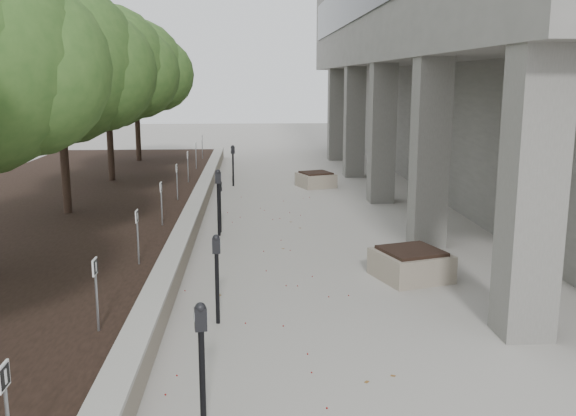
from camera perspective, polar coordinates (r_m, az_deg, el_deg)
name	(u,v)px	position (r m, az deg, el deg)	size (l,w,h in m)	color
ground	(285,373)	(8.10, -0.29, -14.53)	(90.00, 90.00, 0.00)	#9E9A92
retaining_wall	(196,209)	(16.66, -8.22, -0.07)	(0.39, 26.00, 0.50)	gray
planting_bed	(52,212)	(17.38, -20.38, -0.37)	(7.00, 26.00, 0.40)	black
crabapple_tree_3	(60,98)	(15.90, -19.72, 9.26)	(4.60, 4.00, 5.44)	#335B22
crabapple_tree_4	(107,93)	(20.75, -15.85, 9.85)	(4.60, 4.00, 5.44)	#335B22
crabapple_tree_5	(136,90)	(25.66, -13.45, 10.20)	(4.60, 4.00, 5.44)	#335B22
parking_sign_2	(97,295)	(8.45, -16.76, -7.47)	(0.04, 0.22, 0.96)	black
parking_sign_3	(138,237)	(11.27, -13.29, -2.56)	(0.04, 0.22, 0.96)	black
parking_sign_4	(162,204)	(14.16, -11.25, 0.37)	(0.04, 0.22, 0.96)	black
parking_sign_5	(177,182)	(17.09, -9.90, 2.30)	(0.04, 0.22, 0.96)	black
parking_sign_6	(188,167)	(20.05, -8.94, 3.67)	(0.04, 0.22, 0.96)	black
parking_sign_7	(196,155)	(23.01, -8.23, 4.68)	(0.04, 0.22, 0.96)	black
parking_sign_8	(202,147)	(25.98, -7.68, 5.46)	(0.04, 0.22, 0.96)	black
parking_meter_1	(202,369)	(6.62, -7.70, -14.09)	(0.14, 0.10, 1.41)	black
parking_meter_2	(217,279)	(9.41, -6.37, -6.37)	(0.13, 0.10, 1.36)	black
parking_meter_3	(219,203)	(14.64, -6.24, 0.47)	(0.15, 0.11, 1.55)	black
parking_meter_4	(220,206)	(14.99, -6.11, 0.14)	(0.12, 0.09, 1.25)	black
parking_meter_5	(233,166)	(21.51, -4.94, 3.80)	(0.14, 0.10, 1.39)	black
planter_front	(411,264)	(11.77, 10.94, -4.92)	(1.17, 1.17, 0.55)	gray
planter_back	(316,179)	(21.36, 2.51, 2.57)	(1.08, 1.08, 0.50)	gray
berry_scatter	(267,259)	(12.77, -1.93, -4.62)	(3.30, 14.10, 0.02)	maroon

